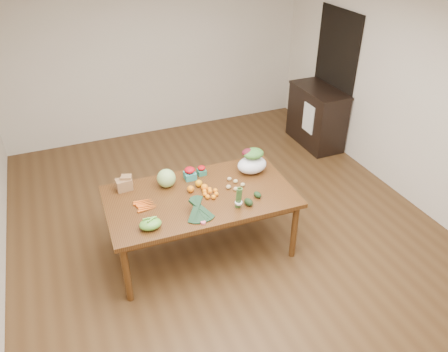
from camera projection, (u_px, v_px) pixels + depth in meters
name	position (u px, v px, depth m)	size (l,w,h in m)	color
floor	(227.00, 230.00, 5.34)	(6.00, 6.00, 0.00)	#50351B
room_walls	(227.00, 131.00, 4.62)	(5.02, 6.02, 2.70)	silver
dining_table	(201.00, 222.00, 4.86)	(1.99, 1.11, 0.75)	#513212
doorway_dark	(333.00, 79.00, 6.83)	(0.02, 1.00, 2.10)	black
cabinet	(317.00, 117.00, 7.02)	(0.52, 1.02, 0.94)	black
dish_towel	(308.00, 118.00, 6.77)	(0.02, 0.28, 0.45)	white
paper_bag	(124.00, 184.00, 4.71)	(0.22, 0.18, 0.16)	olive
cabbage	(166.00, 178.00, 4.75)	(0.20, 0.20, 0.20)	#9CCE77
strawberry_basket_a	(190.00, 174.00, 4.90)	(0.13, 0.13, 0.11)	red
strawberry_basket_b	(202.00, 171.00, 4.99)	(0.09, 0.09, 0.09)	red
orange_a	(191.00, 189.00, 4.69)	(0.08, 0.08, 0.08)	orange
orange_b	(199.00, 183.00, 4.78)	(0.08, 0.08, 0.08)	orange
orange_c	(204.00, 187.00, 4.72)	(0.08, 0.08, 0.08)	orange
mandarin_cluster	(210.00, 192.00, 4.63)	(0.18, 0.18, 0.08)	#F8A30F
carrots	(146.00, 205.00, 4.49)	(0.22, 0.22, 0.03)	#F14E14
snap_pea_bag	(150.00, 224.00, 4.16)	(0.22, 0.16, 0.10)	#59AF3B
kale_bunch	(200.00, 211.00, 4.29)	(0.32, 0.40, 0.16)	#15311E
asparagus_bundle	(239.00, 198.00, 4.40)	(0.08, 0.08, 0.25)	#467E3A
potato_a	(228.00, 187.00, 4.75)	(0.06, 0.05, 0.05)	tan
potato_b	(236.00, 189.00, 4.72)	(0.05, 0.05, 0.04)	tan
potato_c	(236.00, 181.00, 4.85)	(0.05, 0.05, 0.04)	#D9C87D
potato_d	(229.00, 179.00, 4.89)	(0.05, 0.05, 0.04)	tan
potato_e	(243.00, 185.00, 4.79)	(0.05, 0.05, 0.04)	tan
avocado_a	(249.00, 202.00, 4.49)	(0.07, 0.11, 0.07)	black
avocado_b	(257.00, 195.00, 4.61)	(0.07, 0.10, 0.07)	black
salad_bag	(252.00, 162.00, 4.98)	(0.35, 0.26, 0.27)	white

